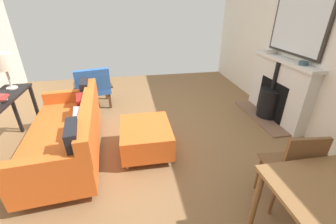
{
  "coord_description": "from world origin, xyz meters",
  "views": [
    {
      "loc": [
        -0.04,
        2.84,
        1.88
      ],
      "look_at": [
        -0.47,
        0.42,
        0.62
      ],
      "focal_mm": 23.26,
      "sensor_mm": 36.0,
      "label": 1
    }
  ],
  "objects_px": {
    "table_lamp_near_end": "(3,63)",
    "dining_chair_near_fireplace": "(293,166)",
    "mantel_bowl_far": "(304,63)",
    "armchair_accent": "(93,86)",
    "fireplace": "(276,93)",
    "sofa": "(69,133)",
    "ottoman": "(146,136)",
    "mantel_bowl_near": "(272,52)"
  },
  "relations": [
    {
      "from": "dining_chair_near_fireplace",
      "to": "mantel_bowl_far",
      "type": "bearing_deg",
      "value": -127.23
    },
    {
      "from": "mantel_bowl_far",
      "to": "armchair_accent",
      "type": "height_order",
      "value": "mantel_bowl_far"
    },
    {
      "from": "mantel_bowl_far",
      "to": "table_lamp_near_end",
      "type": "distance_m",
      "value": 4.1
    },
    {
      "from": "table_lamp_near_end",
      "to": "dining_chair_near_fireplace",
      "type": "relative_size",
      "value": 0.54
    },
    {
      "from": "mantel_bowl_far",
      "to": "sofa",
      "type": "relative_size",
      "value": 0.07
    },
    {
      "from": "sofa",
      "to": "table_lamp_near_end",
      "type": "xyz_separation_m",
      "value": [
        0.79,
        -0.59,
        0.8
      ]
    },
    {
      "from": "mantel_bowl_far",
      "to": "dining_chair_near_fireplace",
      "type": "xyz_separation_m",
      "value": [
        1.04,
        1.36,
        -0.56
      ]
    },
    {
      "from": "mantel_bowl_far",
      "to": "ottoman",
      "type": "distance_m",
      "value": 2.46
    },
    {
      "from": "sofa",
      "to": "dining_chair_near_fireplace",
      "type": "relative_size",
      "value": 2.13
    },
    {
      "from": "sofa",
      "to": "ottoman",
      "type": "bearing_deg",
      "value": 173.88
    },
    {
      "from": "mantel_bowl_near",
      "to": "sofa",
      "type": "bearing_deg",
      "value": 15.06
    },
    {
      "from": "mantel_bowl_near",
      "to": "fireplace",
      "type": "bearing_deg",
      "value": 88.62
    },
    {
      "from": "mantel_bowl_far",
      "to": "sofa",
      "type": "xyz_separation_m",
      "value": [
        3.29,
        0.12,
        -0.74
      ]
    },
    {
      "from": "fireplace",
      "to": "dining_chair_near_fireplace",
      "type": "xyz_separation_m",
      "value": [
        1.03,
        1.77,
        0.06
      ]
    },
    {
      "from": "fireplace",
      "to": "sofa",
      "type": "bearing_deg",
      "value": 9.12
    },
    {
      "from": "mantel_bowl_near",
      "to": "mantel_bowl_far",
      "type": "bearing_deg",
      "value": 90.0
    },
    {
      "from": "ottoman",
      "to": "fireplace",
      "type": "bearing_deg",
      "value": -164.65
    },
    {
      "from": "mantel_bowl_near",
      "to": "ottoman",
      "type": "height_order",
      "value": "mantel_bowl_near"
    },
    {
      "from": "armchair_accent",
      "to": "table_lamp_near_end",
      "type": "distance_m",
      "value": 1.47
    },
    {
      "from": "ottoman",
      "to": "table_lamp_near_end",
      "type": "distance_m",
      "value": 2.1
    },
    {
      "from": "armchair_accent",
      "to": "table_lamp_near_end",
      "type": "height_order",
      "value": "table_lamp_near_end"
    },
    {
      "from": "mantel_bowl_near",
      "to": "armchair_accent",
      "type": "relative_size",
      "value": 0.2
    },
    {
      "from": "mantel_bowl_far",
      "to": "table_lamp_near_end",
      "type": "xyz_separation_m",
      "value": [
        4.07,
        -0.47,
        0.07
      ]
    },
    {
      "from": "armchair_accent",
      "to": "mantel_bowl_far",
      "type": "bearing_deg",
      "value": 156.68
    },
    {
      "from": "mantel_bowl_near",
      "to": "dining_chair_near_fireplace",
      "type": "xyz_separation_m",
      "value": [
        1.04,
        2.13,
        -0.56
      ]
    },
    {
      "from": "sofa",
      "to": "armchair_accent",
      "type": "height_order",
      "value": "sofa"
    },
    {
      "from": "mantel_bowl_far",
      "to": "dining_chair_near_fireplace",
      "type": "relative_size",
      "value": 0.14
    },
    {
      "from": "fireplace",
      "to": "ottoman",
      "type": "height_order",
      "value": "fireplace"
    },
    {
      "from": "ottoman",
      "to": "table_lamp_near_end",
      "type": "bearing_deg",
      "value": -21.37
    },
    {
      "from": "fireplace",
      "to": "table_lamp_near_end",
      "type": "relative_size",
      "value": 3.02
    },
    {
      "from": "sofa",
      "to": "dining_chair_near_fireplace",
      "type": "height_order",
      "value": "dining_chair_near_fireplace"
    },
    {
      "from": "table_lamp_near_end",
      "to": "dining_chair_near_fireplace",
      "type": "distance_m",
      "value": 3.6
    },
    {
      "from": "ottoman",
      "to": "armchair_accent",
      "type": "distance_m",
      "value": 1.81
    },
    {
      "from": "fireplace",
      "to": "ottoman",
      "type": "relative_size",
      "value": 1.87
    },
    {
      "from": "fireplace",
      "to": "mantel_bowl_far",
      "type": "relative_size",
      "value": 11.51
    },
    {
      "from": "mantel_bowl_near",
      "to": "table_lamp_near_end",
      "type": "bearing_deg",
      "value": 4.19
    },
    {
      "from": "fireplace",
      "to": "armchair_accent",
      "type": "distance_m",
      "value": 3.29
    },
    {
      "from": "mantel_bowl_near",
      "to": "sofa",
      "type": "height_order",
      "value": "mantel_bowl_near"
    },
    {
      "from": "mantel_bowl_near",
      "to": "dining_chair_near_fireplace",
      "type": "distance_m",
      "value": 2.43
    },
    {
      "from": "mantel_bowl_far",
      "to": "dining_chair_near_fireplace",
      "type": "bearing_deg",
      "value": 52.77
    },
    {
      "from": "mantel_bowl_far",
      "to": "ottoman",
      "type": "height_order",
      "value": "mantel_bowl_far"
    },
    {
      "from": "mantel_bowl_far",
      "to": "table_lamp_near_end",
      "type": "height_order",
      "value": "table_lamp_near_end"
    }
  ]
}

